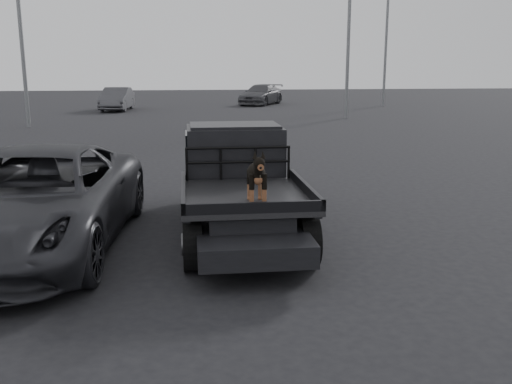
{
  "coord_description": "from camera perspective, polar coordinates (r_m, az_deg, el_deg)",
  "views": [
    {
      "loc": [
        -0.98,
        -7.58,
        2.86
      ],
      "look_at": [
        -0.1,
        -0.43,
        1.24
      ],
      "focal_mm": 40.0,
      "sensor_mm": 36.0,
      "label": 1
    }
  ],
  "objects": [
    {
      "name": "headache_rack",
      "position": [
        9.81,
        -1.79,
        2.85
      ],
      "size": [
        1.8,
        0.08,
        0.55
      ],
      "primitive_type": null,
      "color": "black",
      "rests_on": "flatbed_ute"
    },
    {
      "name": "ute_cab",
      "position": [
        10.52,
        -2.18,
        4.43
      ],
      "size": [
        1.72,
        1.3,
        0.88
      ],
      "primitive_type": null,
      "color": "black",
      "rests_on": "flatbed_ute"
    },
    {
      "name": "parked_suv",
      "position": [
        9.51,
        -21.21,
        -0.78
      ],
      "size": [
        3.07,
        5.9,
        1.59
      ],
      "primitive_type": "imported",
      "rotation": [
        0.0,
        0.0,
        -0.08
      ],
      "color": "#2B2B30",
      "rests_on": "ground"
    },
    {
      "name": "distant_car_a",
      "position": [
        37.79,
        -13.74,
        9.02
      ],
      "size": [
        1.87,
        4.51,
        1.45
      ],
      "primitive_type": "imported",
      "rotation": [
        0.0,
        0.0,
        -0.08
      ],
      "color": "#46464B",
      "rests_on": "ground"
    },
    {
      "name": "dog",
      "position": [
        8.13,
        0.05,
        1.5
      ],
      "size": [
        0.32,
        0.6,
        0.74
      ],
      "primitive_type": null,
      "color": "black",
      "rests_on": "flatbed_ute"
    },
    {
      "name": "flatbed_ute",
      "position": [
        9.76,
        -1.65,
        -1.6
      ],
      "size": [
        2.0,
        5.4,
        0.92
      ],
      "primitive_type": null,
      "color": "black",
      "rests_on": "ground"
    },
    {
      "name": "distant_car_b",
      "position": [
        42.24,
        0.49,
        9.72
      ],
      "size": [
        4.16,
        5.36,
        1.45
      ],
      "primitive_type": "imported",
      "rotation": [
        0.0,
        0.0,
        -0.5
      ],
      "color": "#47474C",
      "rests_on": "ground"
    },
    {
      "name": "ground",
      "position": [
        8.16,
        0.32,
        -7.87
      ],
      "size": [
        120.0,
        120.0,
        0.0
      ],
      "primitive_type": "plane",
      "color": "black",
      "rests_on": "ground"
    }
  ]
}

